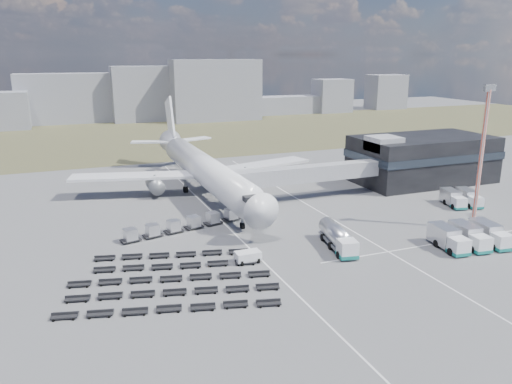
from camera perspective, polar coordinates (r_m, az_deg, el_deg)
name	(u,v)px	position (r m, az deg, el deg)	size (l,w,h in m)	color
ground	(264,248)	(73.34, 0.89, -6.40)	(420.00, 420.00, 0.00)	#565659
grass_strip	(141,137)	(176.90, -13.01, 6.17)	(420.00, 90.00, 0.01)	#47442A
lane_markings	(313,233)	(79.83, 6.57, -4.64)	(47.12, 110.00, 0.01)	silver
terminal	(422,158)	(116.17, 18.42, 3.71)	(30.40, 16.40, 11.00)	black
jet_bridge	(299,175)	(95.91, 4.99, 1.98)	(30.30, 3.80, 7.05)	#939399
airliner	(202,168)	(101.16, -6.17, 2.79)	(51.59, 64.53, 17.62)	white
skyline	(30,99)	(213.77, -24.38, 9.61)	(305.85, 27.26, 25.72)	gray
fuel_tanker	(338,238)	(73.49, 9.33, -5.19)	(4.41, 10.49, 3.29)	white
pushback_tug	(248,257)	(68.25, -0.93, -7.42)	(3.41, 1.92, 1.52)	white
catering_truck	(233,178)	(108.47, -2.59, 1.57)	(3.33, 5.87, 2.54)	white
service_trucks_near	(469,236)	(79.64, 23.20, -4.68)	(10.40, 8.35, 2.92)	white
service_trucks_far	(461,198)	(100.53, 22.40, -0.65)	(6.90, 7.68, 2.63)	white
uld_row	(184,224)	(80.66, -8.25, -3.65)	(20.56, 6.25, 1.88)	black
baggage_dollies	(171,279)	(63.83, -9.69, -9.77)	(27.35, 22.18, 0.66)	black
floodlight_mast	(481,159)	(85.83, 24.32, 3.47)	(2.14, 1.77, 22.95)	red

